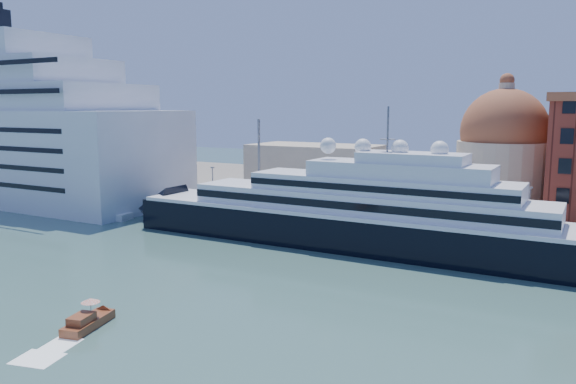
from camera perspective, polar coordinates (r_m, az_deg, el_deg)
The scene contains 9 objects.
ground at distance 75.80m, azimuth -3.26°, elevation -8.86°, with size 400.00×400.00×0.00m, color #335955.
quay at distance 104.87m, azimuth 6.71°, elevation -3.28°, with size 180.00×10.00×2.50m, color gray.
land at distance 143.13m, azimuth 12.97°, elevation -0.36°, with size 260.00×72.00×2.00m, color slate.
quay_fence at distance 100.44m, azimuth 5.75°, elevation -2.72°, with size 180.00×0.10×1.20m, color slate.
superyacht at distance 93.78m, azimuth 4.92°, elevation -2.57°, with size 89.51×12.41×26.75m.
service_barge at distance 121.78m, azimuth -18.11°, elevation -2.23°, with size 12.22×5.78×2.64m.
water_taxi at distance 63.24m, azimuth -19.72°, elevation -12.24°, with size 3.71×6.95×3.14m.
church at distance 123.67m, azimuth 13.73°, elevation 2.86°, with size 66.00×18.00×25.50m.
lamp_posts at distance 107.33m, azimuth 0.17°, elevation 1.70°, with size 120.80×2.40×18.00m.
Camera 1 is at (38.76, -61.06, 22.69)m, focal length 35.00 mm.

